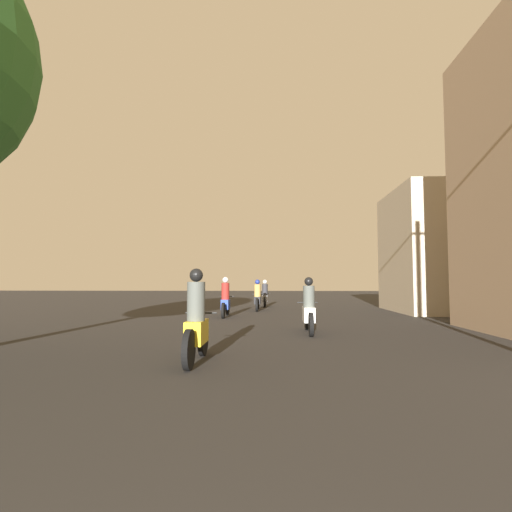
# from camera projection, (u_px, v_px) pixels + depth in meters

# --- Properties ---
(motorcycle_yellow) EXTENTS (0.60, 1.96, 1.68)m
(motorcycle_yellow) POSITION_uv_depth(u_px,v_px,m) (196.00, 325.00, 7.15)
(motorcycle_yellow) COLOR black
(motorcycle_yellow) RESTS_ON ground_plane
(motorcycle_white) EXTENTS (0.60, 2.09, 1.56)m
(motorcycle_white) POSITION_uv_depth(u_px,v_px,m) (309.00, 311.00, 11.17)
(motorcycle_white) COLOR black
(motorcycle_white) RESTS_ON ground_plane
(motorcycle_blue) EXTENTS (0.60, 2.05, 1.62)m
(motorcycle_blue) POSITION_uv_depth(u_px,v_px,m) (226.00, 301.00, 16.24)
(motorcycle_blue) COLOR black
(motorcycle_blue) RESTS_ON ground_plane
(motorcycle_black) EXTENTS (0.60, 2.13, 1.53)m
(motorcycle_black) POSITION_uv_depth(u_px,v_px,m) (258.00, 298.00, 19.75)
(motorcycle_black) COLOR black
(motorcycle_black) RESTS_ON ground_plane
(motorcycle_silver) EXTENTS (0.60, 1.88, 1.53)m
(motorcycle_silver) POSITION_uv_depth(u_px,v_px,m) (265.00, 296.00, 22.58)
(motorcycle_silver) COLOR black
(motorcycle_silver) RESTS_ON ground_plane
(building_right_far) EXTENTS (5.41, 5.57, 5.80)m
(building_right_far) POSITION_uv_depth(u_px,v_px,m) (450.00, 251.00, 19.03)
(building_right_far) COLOR beige
(building_right_far) RESTS_ON ground_plane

